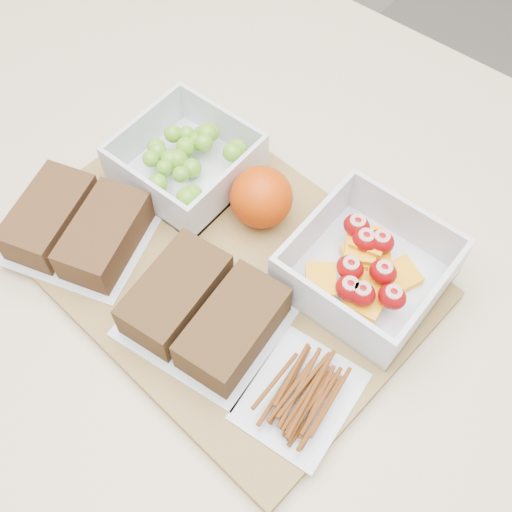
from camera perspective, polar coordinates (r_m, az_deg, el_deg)
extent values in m
plane|color=gray|center=(1.55, -0.58, -18.15)|extent=(4.00, 4.00, 0.00)
cube|color=beige|center=(1.11, -0.79, -12.74)|extent=(1.20, 0.90, 0.90)
cube|color=olive|center=(0.69, -3.12, -0.91)|extent=(0.44, 0.33, 0.02)
cube|color=silver|center=(0.76, -6.07, 7.34)|extent=(0.13, 0.13, 0.01)
cube|color=silver|center=(0.77, -2.97, 11.49)|extent=(0.13, 0.01, 0.06)
cube|color=silver|center=(0.71, -9.74, 5.44)|extent=(0.13, 0.01, 0.06)
cube|color=silver|center=(0.71, -2.39, 6.14)|extent=(0.01, 0.12, 0.06)
cube|color=silver|center=(0.77, -9.85, 10.81)|extent=(0.01, 0.12, 0.06)
sphere|color=#63A522|center=(0.74, -7.64, 8.49)|extent=(0.02, 0.02, 0.02)
sphere|color=#63A522|center=(0.74, -8.73, 9.20)|extent=(0.02, 0.02, 0.02)
sphere|color=#63A522|center=(0.74, -4.65, 10.01)|extent=(0.02, 0.02, 0.02)
sphere|color=#63A522|center=(0.74, -5.74, 7.76)|extent=(0.02, 0.02, 0.02)
sphere|color=#63A522|center=(0.76, -7.39, 10.72)|extent=(0.02, 0.02, 0.02)
sphere|color=#63A522|center=(0.74, -7.47, 8.25)|extent=(0.02, 0.02, 0.02)
sphere|color=#63A522|center=(0.75, -6.17, 10.73)|extent=(0.02, 0.02, 0.02)
sphere|color=#63A522|center=(0.69, -6.12, 5.13)|extent=(0.02, 0.02, 0.02)
sphere|color=#63A522|center=(0.74, -1.72, 9.45)|extent=(0.02, 0.02, 0.02)
sphere|color=#63A522|center=(0.75, -4.38, 10.80)|extent=(0.02, 0.02, 0.02)
sphere|color=#63A522|center=(0.74, -9.33, 8.52)|extent=(0.02, 0.02, 0.02)
sphere|color=#63A522|center=(0.73, -2.11, 9.17)|extent=(0.02, 0.02, 0.02)
sphere|color=#63A522|center=(0.72, -8.71, 6.41)|extent=(0.02, 0.02, 0.02)
sphere|color=#63A522|center=(0.75, -4.97, 10.05)|extent=(0.02, 0.02, 0.02)
sphere|color=#63A522|center=(0.75, -6.28, 9.62)|extent=(0.02, 0.02, 0.02)
sphere|color=#63A522|center=(0.75, -4.11, 10.89)|extent=(0.02, 0.02, 0.02)
sphere|color=#63A522|center=(0.69, -5.69, 5.39)|extent=(0.02, 0.02, 0.02)
sphere|color=#63A522|center=(0.71, -5.20, 4.46)|extent=(0.02, 0.02, 0.02)
sphere|color=#63A522|center=(0.75, -5.29, 10.21)|extent=(0.02, 0.02, 0.02)
sphere|color=#63A522|center=(0.73, -8.15, 7.78)|extent=(0.02, 0.02, 0.02)
sphere|color=#63A522|center=(0.76, -4.84, 10.56)|extent=(0.02, 0.02, 0.02)
sphere|color=#63A522|center=(0.72, -6.70, 7.22)|extent=(0.02, 0.02, 0.02)
sphere|color=#63A522|center=(0.74, -6.98, 8.51)|extent=(0.02, 0.02, 0.02)
sphere|color=#63A522|center=(0.75, -8.86, 9.54)|extent=(0.02, 0.02, 0.02)
cube|color=silver|center=(0.68, 9.64, -2.05)|extent=(0.15, 0.15, 0.01)
cube|color=silver|center=(0.70, 13.14, 3.00)|extent=(0.15, 0.01, 0.06)
cube|color=silver|center=(0.63, 6.47, -5.14)|extent=(0.15, 0.01, 0.06)
cube|color=silver|center=(0.65, 15.08, -4.16)|extent=(0.01, 0.13, 0.06)
cube|color=silver|center=(0.67, 5.09, 2.34)|extent=(0.01, 0.13, 0.06)
cube|color=orange|center=(0.66, 9.11, -2.93)|extent=(0.04, 0.05, 0.01)
cube|color=orange|center=(0.68, 10.11, 0.62)|extent=(0.05, 0.06, 0.01)
cube|color=orange|center=(0.67, 10.89, -1.64)|extent=(0.05, 0.06, 0.01)
cube|color=orange|center=(0.68, 12.48, -1.84)|extent=(0.05, 0.05, 0.01)
cube|color=orange|center=(0.67, 9.28, 0.67)|extent=(0.05, 0.05, 0.01)
cube|color=orange|center=(0.67, 9.99, 1.25)|extent=(0.04, 0.04, 0.01)
cube|color=orange|center=(0.65, 5.76, -2.17)|extent=(0.05, 0.05, 0.01)
cube|color=orange|center=(0.65, 9.73, -3.96)|extent=(0.04, 0.04, 0.01)
cube|color=orange|center=(0.68, 9.12, -0.23)|extent=(0.05, 0.05, 0.01)
ellipsoid|color=#970709|center=(0.65, 11.22, -1.43)|extent=(0.03, 0.03, 0.02)
ellipsoid|color=#970709|center=(0.64, 9.36, -3.29)|extent=(0.03, 0.03, 0.02)
ellipsoid|color=#970709|center=(0.68, 8.94, 2.65)|extent=(0.03, 0.03, 0.02)
ellipsoid|color=#970709|center=(0.64, 12.01, -3.56)|extent=(0.03, 0.03, 0.02)
ellipsoid|color=#970709|center=(0.67, 9.68, 1.38)|extent=(0.03, 0.03, 0.02)
ellipsoid|color=#970709|center=(0.64, 8.30, -2.88)|extent=(0.03, 0.03, 0.02)
ellipsoid|color=#970709|center=(0.65, 8.35, -1.06)|extent=(0.03, 0.03, 0.02)
ellipsoid|color=#970709|center=(0.67, 11.03, 1.28)|extent=(0.03, 0.03, 0.02)
sphere|color=#C73C04|center=(0.69, 0.48, 5.24)|extent=(0.07, 0.07, 0.07)
cube|color=silver|center=(0.73, -15.22, 1.64)|extent=(0.18, 0.16, 0.00)
cube|color=#52341C|center=(0.73, -17.84, 3.36)|extent=(0.09, 0.12, 0.04)
cube|color=#52341C|center=(0.70, -13.31, 1.82)|extent=(0.09, 0.12, 0.04)
cube|color=silver|center=(0.65, -4.50, -5.75)|extent=(0.16, 0.15, 0.00)
cube|color=#4F351B|center=(0.64, -7.15, -3.36)|extent=(0.07, 0.12, 0.04)
cube|color=#4F351B|center=(0.62, -2.02, -6.39)|extent=(0.07, 0.12, 0.04)
cube|color=silver|center=(0.62, 3.94, -12.33)|extent=(0.10, 0.12, 0.00)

